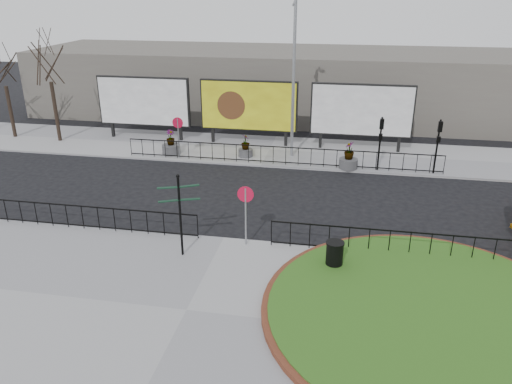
% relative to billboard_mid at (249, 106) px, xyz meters
% --- Properties ---
extents(ground, '(90.00, 90.00, 0.00)m').
position_rel_billboard_mid_xyz_m(ground, '(1.50, -12.97, -2.60)').
color(ground, black).
rests_on(ground, ground).
extents(pavement_near, '(30.00, 10.00, 0.12)m').
position_rel_billboard_mid_xyz_m(pavement_near, '(1.50, -17.97, -2.54)').
color(pavement_near, gray).
rests_on(pavement_near, ground).
extents(pavement_far, '(44.00, 6.00, 0.12)m').
position_rel_billboard_mid_xyz_m(pavement_far, '(1.50, -0.97, -2.54)').
color(pavement_far, gray).
rests_on(pavement_far, ground).
extents(brick_edge, '(10.40, 10.40, 0.18)m').
position_rel_billboard_mid_xyz_m(brick_edge, '(9.00, -16.97, -2.39)').
color(brick_edge, brown).
rests_on(brick_edge, pavement_near).
extents(grass_lawn, '(10.00, 10.00, 0.22)m').
position_rel_billboard_mid_xyz_m(grass_lawn, '(9.00, -16.97, -2.37)').
color(grass_lawn, '#255316').
rests_on(grass_lawn, pavement_near).
extents(railing_near_left, '(10.00, 0.10, 1.10)m').
position_rel_billboard_mid_xyz_m(railing_near_left, '(-4.50, -13.27, -1.93)').
color(railing_near_left, black).
rests_on(railing_near_left, pavement_near).
extents(railing_near_right, '(9.00, 0.10, 1.10)m').
position_rel_billboard_mid_xyz_m(railing_near_right, '(8.00, -13.27, -1.93)').
color(railing_near_right, black).
rests_on(railing_near_right, pavement_near).
extents(railing_far, '(18.00, 0.10, 1.10)m').
position_rel_billboard_mid_xyz_m(railing_far, '(2.50, -3.67, -1.93)').
color(railing_far, black).
rests_on(railing_far, pavement_far).
extents(speed_sign_far, '(0.64, 0.07, 2.47)m').
position_rel_billboard_mid_xyz_m(speed_sign_far, '(-3.50, -3.57, -0.68)').
color(speed_sign_far, gray).
rests_on(speed_sign_far, pavement_far).
extents(speed_sign_near, '(0.64, 0.07, 2.47)m').
position_rel_billboard_mid_xyz_m(speed_sign_near, '(2.50, -13.37, -0.68)').
color(speed_sign_near, gray).
rests_on(speed_sign_near, pavement_near).
extents(billboard_left, '(6.20, 0.31, 4.10)m').
position_rel_billboard_mid_xyz_m(billboard_left, '(-7.00, 0.00, 0.00)').
color(billboard_left, black).
rests_on(billboard_left, pavement_far).
extents(billboard_mid, '(6.20, 0.31, 4.10)m').
position_rel_billboard_mid_xyz_m(billboard_mid, '(0.00, 0.00, 0.00)').
color(billboard_mid, black).
rests_on(billboard_mid, pavement_far).
extents(billboard_right, '(6.20, 0.31, 4.10)m').
position_rel_billboard_mid_xyz_m(billboard_right, '(7.00, 0.00, 0.00)').
color(billboard_right, black).
rests_on(billboard_right, pavement_far).
extents(lamp_post, '(0.74, 0.18, 9.23)m').
position_rel_billboard_mid_xyz_m(lamp_post, '(3.01, -1.97, 2.23)').
color(lamp_post, gray).
rests_on(lamp_post, pavement_far).
extents(signal_pole_a, '(0.22, 0.26, 3.00)m').
position_rel_billboard_mid_xyz_m(signal_pole_a, '(8.00, -3.63, -0.50)').
color(signal_pole_a, black).
rests_on(signal_pole_a, pavement_far).
extents(signal_pole_b, '(0.22, 0.26, 3.00)m').
position_rel_billboard_mid_xyz_m(signal_pole_b, '(11.00, -3.63, -0.50)').
color(signal_pole_b, black).
rests_on(signal_pole_b, pavement_far).
extents(tree_left, '(2.00, 2.00, 7.00)m').
position_rel_billboard_mid_xyz_m(tree_left, '(-12.50, -1.47, 1.02)').
color(tree_left, '#2D2119').
rests_on(tree_left, pavement_far).
extents(tree_mid, '(2.00, 2.00, 6.20)m').
position_rel_billboard_mid_xyz_m(tree_mid, '(-16.00, -1.17, 0.62)').
color(tree_mid, '#2D2119').
rests_on(tree_mid, pavement_far).
extents(building_backdrop, '(40.00, 10.00, 5.00)m').
position_rel_billboard_mid_xyz_m(building_backdrop, '(1.50, 9.03, -0.10)').
color(building_backdrop, '#5A574F').
rests_on(building_backdrop, ground).
extents(fingerpost_sign, '(1.49, 0.79, 3.27)m').
position_rel_billboard_mid_xyz_m(fingerpost_sign, '(0.28, -14.60, -0.51)').
color(fingerpost_sign, black).
rests_on(fingerpost_sign, pavement_near).
extents(litter_bin, '(0.66, 0.66, 1.09)m').
position_rel_billboard_mid_xyz_m(litter_bin, '(6.00, -14.63, -1.93)').
color(litter_bin, black).
rests_on(litter_bin, pavement_near).
extents(planter_a, '(1.10, 1.10, 1.48)m').
position_rel_billboard_mid_xyz_m(planter_a, '(-4.26, -2.87, -2.00)').
color(planter_a, '#4C4C4F').
rests_on(planter_a, pavement_far).
extents(planter_b, '(0.86, 0.86, 1.35)m').
position_rel_billboard_mid_xyz_m(planter_b, '(0.30, -2.57, -1.98)').
color(planter_b, '#4C4C4F').
rests_on(planter_b, pavement_far).
extents(planter_c, '(1.04, 1.04, 1.54)m').
position_rel_billboard_mid_xyz_m(planter_c, '(6.39, -3.57, -1.94)').
color(planter_c, '#4C4C4F').
rests_on(planter_c, pavement_far).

